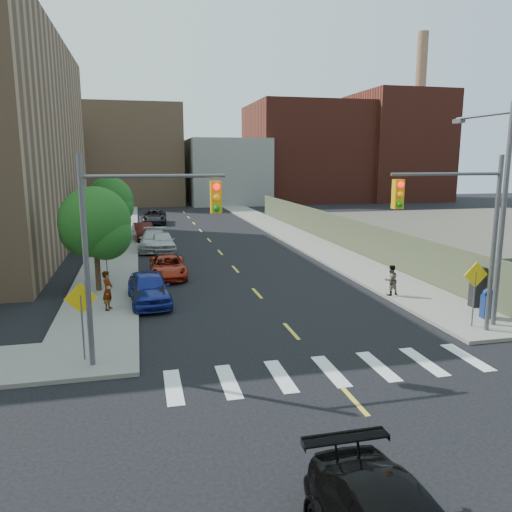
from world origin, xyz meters
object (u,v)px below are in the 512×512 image
parked_car_blue (149,288)px  parked_car_maroon (143,232)px  parked_car_black (149,291)px  pedestrian_west (108,290)px  payphone (477,287)px  parked_car_red (168,267)px  pedestrian_east (391,280)px  parked_car_grey (154,217)px  parked_car_silver (154,240)px  mailbox (488,304)px  parked_car_white (162,241)px

parked_car_blue → parked_car_maroon: (0.00, 20.05, -0.04)m
parked_car_black → pedestrian_west: bearing=-152.4°
payphone → parked_car_red: bearing=140.7°
parked_car_maroon → pedestrian_west: bearing=-100.3°
parked_car_blue → parked_car_red: 5.53m
parked_car_maroon → pedestrian_west: pedestrian_west is taller
payphone → pedestrian_east: 3.96m
parked_car_maroon → parked_car_grey: 11.20m
parked_car_blue → parked_car_grey: (1.30, 31.18, -0.01)m
parked_car_red → parked_car_silver: parked_car_silver is taller
parked_car_grey → mailbox: size_ratio=4.28×
parked_car_red → parked_car_maroon: (-1.22, 14.66, 0.10)m
parked_car_silver → pedestrian_east: bearing=-51.3°
parked_car_silver → parked_car_white: 0.85m
parked_car_grey → payphone: bearing=-66.2°
parked_car_silver → parked_car_maroon: size_ratio=1.20×
payphone → pedestrian_west: bearing=165.2°
payphone → parked_car_grey: bearing=107.3°
parked_car_blue → parked_car_white: 14.24m
mailbox → parked_car_grey: bearing=115.8°
parked_car_silver → parked_car_blue: bearing=-88.0°
parked_car_red → parked_car_white: bearing=90.5°
mailbox → parked_car_black: bearing=164.0°
pedestrian_east → parked_car_maroon: bearing=-69.6°
parked_car_silver → parked_car_grey: bearing=92.8°
parked_car_grey → pedestrian_west: bearing=-92.3°
parked_car_white → mailbox: size_ratio=3.49×
parked_car_maroon → parked_car_grey: size_ratio=0.81×
parked_car_white → pedestrian_east: bearing=-59.7°
parked_car_maroon → parked_car_grey: (1.30, 11.13, 0.03)m
parked_car_red → mailbox: bearing=-40.6°
parked_car_red → pedestrian_east: size_ratio=2.98×
parked_car_red → parked_car_maroon: size_ratio=1.03×
parked_car_blue → payphone: 15.35m
parked_car_red → parked_car_silver: bearing=94.1°
parked_car_silver → pedestrian_west: size_ratio=2.96×
payphone → pedestrian_east: bearing=133.8°
parked_car_red → mailbox: mailbox is taller
parked_car_maroon → payphone: size_ratio=2.39×
parked_car_blue → mailbox: 15.30m
parked_car_blue → parked_car_red: bearing=72.7°
parked_car_red → parked_car_white: 8.79m
parked_car_black → pedestrian_west: (-1.81, -0.97, 0.38)m
parked_car_blue → mailbox: (14.07, -6.02, -0.00)m
pedestrian_east → parked_car_blue: bearing=-16.4°
parked_car_grey → parked_car_white: bearing=-86.8°
parked_car_red → payphone: 16.68m
parked_car_grey → payphone: payphone is taller
parked_car_white → payphone: size_ratio=2.41×
parked_car_white → parked_car_grey: parked_car_white is taller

